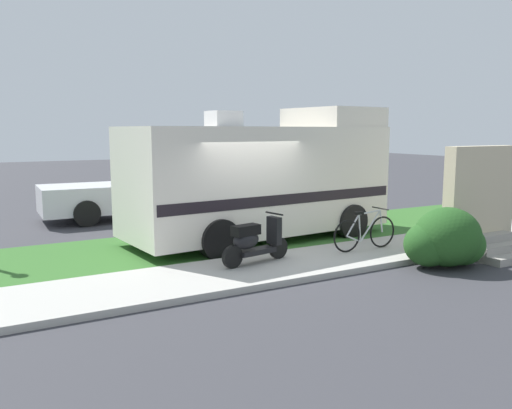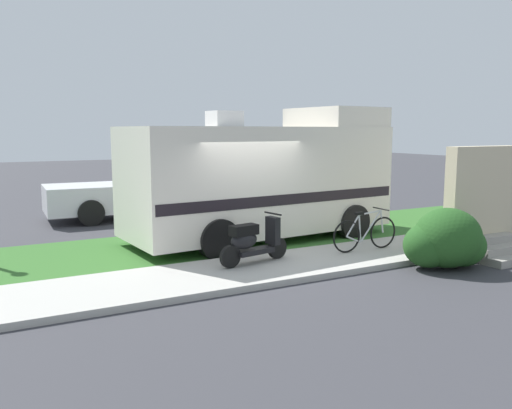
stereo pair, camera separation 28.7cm
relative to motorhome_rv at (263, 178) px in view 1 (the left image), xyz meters
name	(u,v)px [view 1 (the left image)]	position (x,y,z in m)	size (l,w,h in m)	color
ground_plane	(255,256)	(-0.98, -1.37, -1.58)	(80.00, 80.00, 0.00)	#38383D
sidewalk	(285,266)	(-0.98, -2.57, -1.52)	(24.00, 2.00, 0.12)	#ADAAA3
grass_strip	(225,242)	(-0.98, 0.13, -1.54)	(24.00, 3.40, 0.08)	#336628
motorhome_rv	(263,178)	(0.00, 0.00, 0.00)	(6.76, 2.96, 3.32)	silver
scooter	(254,241)	(-1.54, -2.29, -1.00)	(1.63, 0.59, 0.97)	black
bicycle	(365,232)	(1.18, -2.45, -1.07)	(1.71, 0.52, 0.91)	black
pickup_truck_near	(151,186)	(-1.20, 4.98, -0.61)	(5.62, 2.19, 1.81)	silver
porch_steps	(483,211)	(3.50, -3.66, -0.61)	(2.00, 1.26, 2.40)	#9E998E
bush_by_porch	(446,240)	(1.88, -4.06, -1.02)	(1.68, 1.26, 1.19)	#23511E
bottle_green	(440,231)	(3.94, -2.13, -1.36)	(0.07, 0.07, 0.24)	brown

